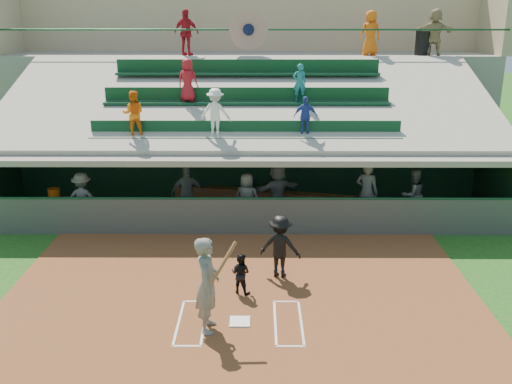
{
  "coord_description": "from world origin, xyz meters",
  "views": [
    {
      "loc": [
        0.39,
        -10.65,
        6.36
      ],
      "look_at": [
        0.33,
        3.5,
        1.8
      ],
      "focal_mm": 40.0,
      "sensor_mm": 36.0,
      "label": 1
    }
  ],
  "objects_px": {
    "trash_bin": "(423,43)",
    "home_plate": "(240,322)",
    "batter_at_plate": "(207,284)",
    "water_cooler": "(54,194)",
    "white_table": "(57,210)",
    "catcher": "(241,273)"
  },
  "relations": [
    {
      "from": "batter_at_plate",
      "to": "water_cooler",
      "type": "relative_size",
      "value": 5.67
    },
    {
      "from": "catcher",
      "to": "trash_bin",
      "type": "height_order",
      "value": "trash_bin"
    },
    {
      "from": "batter_at_plate",
      "to": "catcher",
      "type": "height_order",
      "value": "batter_at_plate"
    },
    {
      "from": "batter_at_plate",
      "to": "water_cooler",
      "type": "height_order",
      "value": "batter_at_plate"
    },
    {
      "from": "home_plate",
      "to": "catcher",
      "type": "bearing_deg",
      "value": 90.93
    },
    {
      "from": "batter_at_plate",
      "to": "white_table",
      "type": "height_order",
      "value": "batter_at_plate"
    },
    {
      "from": "water_cooler",
      "to": "catcher",
      "type": "bearing_deg",
      "value": -38.83
    },
    {
      "from": "catcher",
      "to": "water_cooler",
      "type": "height_order",
      "value": "water_cooler"
    },
    {
      "from": "water_cooler",
      "to": "trash_bin",
      "type": "bearing_deg",
      "value": 26.72
    },
    {
      "from": "catcher",
      "to": "trash_bin",
      "type": "distance_m",
      "value": 13.97
    },
    {
      "from": "home_plate",
      "to": "trash_bin",
      "type": "distance_m",
      "value": 15.21
    },
    {
      "from": "home_plate",
      "to": "catcher",
      "type": "xyz_separation_m",
      "value": [
        -0.02,
        1.34,
        0.47
      ]
    },
    {
      "from": "white_table",
      "to": "water_cooler",
      "type": "height_order",
      "value": "water_cooler"
    },
    {
      "from": "home_plate",
      "to": "trash_bin",
      "type": "bearing_deg",
      "value": 61.3
    },
    {
      "from": "water_cooler",
      "to": "trash_bin",
      "type": "relative_size",
      "value": 0.39
    },
    {
      "from": "white_table",
      "to": "water_cooler",
      "type": "relative_size",
      "value": 2.08
    },
    {
      "from": "white_table",
      "to": "trash_bin",
      "type": "bearing_deg",
      "value": 13.07
    },
    {
      "from": "white_table",
      "to": "home_plate",
      "type": "bearing_deg",
      "value": -59.59
    },
    {
      "from": "trash_bin",
      "to": "home_plate",
      "type": "bearing_deg",
      "value": -118.7
    },
    {
      "from": "catcher",
      "to": "batter_at_plate",
      "type": "bearing_deg",
      "value": 92.01
    },
    {
      "from": "batter_at_plate",
      "to": "trash_bin",
      "type": "bearing_deg",
      "value": 59.61
    },
    {
      "from": "catcher",
      "to": "trash_bin",
      "type": "bearing_deg",
      "value": -98.37
    }
  ]
}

